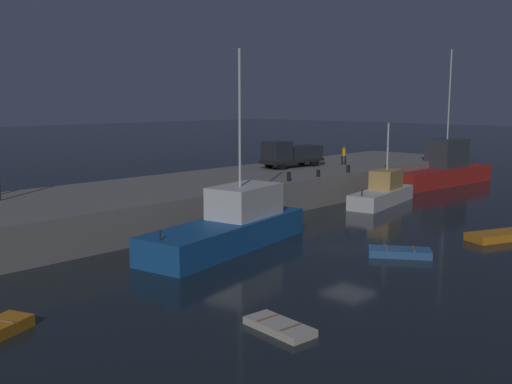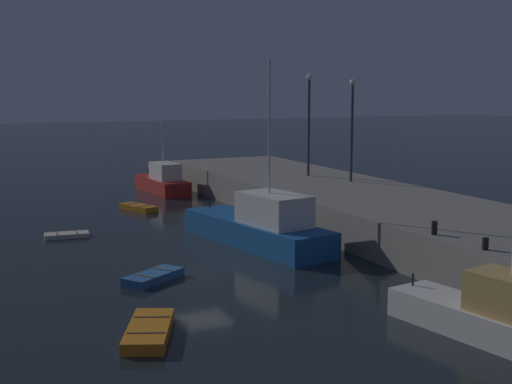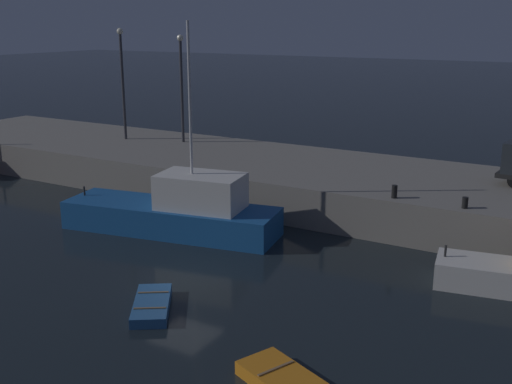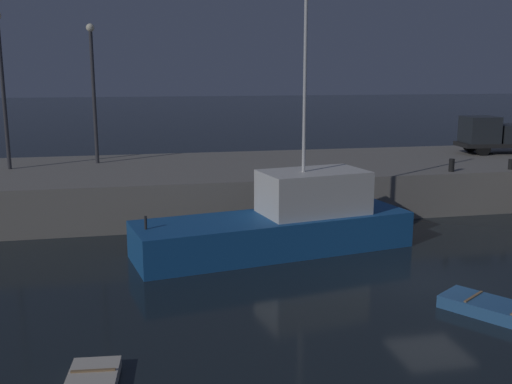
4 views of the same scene
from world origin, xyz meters
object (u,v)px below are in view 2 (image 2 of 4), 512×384
object	(u,v)px
fishing_boat_orange	(494,316)
dinghy_red_small	(67,235)
fishing_trawler_red	(261,226)
bollard_west	(434,228)
lamp_post_east	(352,122)
fishing_boat_blue	(163,181)
dinghy_orange_near	(138,208)
rowboat_white_mid	(153,277)
bollard_east	(485,244)
lamp_post_west	(309,117)
rowboat_blue_far	(149,331)

from	to	relation	value
fishing_boat_orange	dinghy_red_small	xyz separation A→B (m)	(-24.40, -11.01, -0.78)
fishing_trawler_red	bollard_west	distance (m)	10.94
fishing_trawler_red	lamp_post_east	world-z (taller)	fishing_trawler_red
fishing_boat_blue	lamp_post_east	world-z (taller)	lamp_post_east
dinghy_red_small	dinghy_orange_near	bearing A→B (deg)	138.76
fishing_boat_blue	dinghy_red_small	world-z (taller)	fishing_boat_blue
rowboat_white_mid	bollard_west	distance (m)	13.49
bollard_west	bollard_east	xyz separation A→B (m)	(3.38, -0.02, -0.06)
dinghy_orange_near	lamp_post_east	distance (m)	17.09
fishing_trawler_red	lamp_post_east	bearing A→B (deg)	125.43
bollard_east	lamp_post_east	bearing A→B (deg)	162.49
rowboat_white_mid	lamp_post_west	xyz separation A→B (m)	(-16.78, 17.62, 6.64)
rowboat_blue_far	lamp_post_west	bearing A→B (deg)	140.33
fishing_trawler_red	dinghy_red_small	size ratio (longest dim) A/B	4.29
fishing_trawler_red	lamp_post_west	size ratio (longest dim) A/B	1.47
rowboat_blue_far	lamp_post_east	bearing A→B (deg)	132.92
rowboat_white_mid	rowboat_blue_far	world-z (taller)	rowboat_blue_far
fishing_boat_orange	rowboat_white_mid	bearing A→B (deg)	-145.03
fishing_boat_blue	lamp_post_east	size ratio (longest dim) A/B	1.06
dinghy_red_small	lamp_post_east	world-z (taller)	lamp_post_east
dinghy_orange_near	lamp_post_west	bearing A→B (deg)	80.26
rowboat_blue_far	lamp_post_west	xyz separation A→B (m)	(-23.97, 19.88, 6.61)
fishing_boat_orange	dinghy_orange_near	distance (m)	32.13
dinghy_orange_near	rowboat_blue_far	world-z (taller)	rowboat_blue_far
dinghy_orange_near	bollard_west	size ratio (longest dim) A/B	5.38
rowboat_white_mid	lamp_post_east	xyz separation A→B (m)	(-12.40, 18.81, 6.41)
fishing_trawler_red	rowboat_white_mid	size ratio (longest dim) A/B	3.51
fishing_trawler_red	fishing_boat_orange	bearing A→B (deg)	3.96
fishing_boat_blue	lamp_post_east	xyz separation A→B (m)	(14.88, 9.96, 5.63)
dinghy_orange_near	bollard_east	xyz separation A→B (m)	(27.83, 7.71, 2.25)
lamp_post_east	rowboat_white_mid	bearing A→B (deg)	-56.59
dinghy_orange_near	rowboat_blue_far	distance (m)	27.07
dinghy_red_small	lamp_post_east	bearing A→B (deg)	92.10
fishing_boat_orange	bollard_east	world-z (taller)	fishing_boat_orange
fishing_boat_blue	dinghy_red_small	distance (m)	19.10
lamp_post_west	fishing_boat_orange	bearing A→B (deg)	-16.40
dinghy_red_small	bollard_west	world-z (taller)	bollard_west
fishing_boat_blue	rowboat_white_mid	world-z (taller)	fishing_boat_blue
rowboat_blue_far	bollard_west	distance (m)	14.70
lamp_post_east	rowboat_blue_far	bearing A→B (deg)	-47.08
fishing_boat_orange	bollard_west	distance (m)	8.20
rowboat_blue_far	lamp_post_east	distance (m)	29.47
rowboat_blue_far	bollard_west	world-z (taller)	bollard_west
rowboat_blue_far	lamp_post_west	world-z (taller)	lamp_post_west
fishing_boat_orange	dinghy_red_small	size ratio (longest dim) A/B	3.03
dinghy_orange_near	bollard_west	bearing A→B (deg)	17.55
fishing_trawler_red	lamp_post_west	bearing A→B (deg)	141.11
fishing_boat_orange	rowboat_white_mid	xyz separation A→B (m)	(-12.76, -8.92, -0.72)
lamp_post_west	bollard_west	world-z (taller)	lamp_post_west
bollard_east	lamp_post_west	bearing A→B (deg)	167.87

